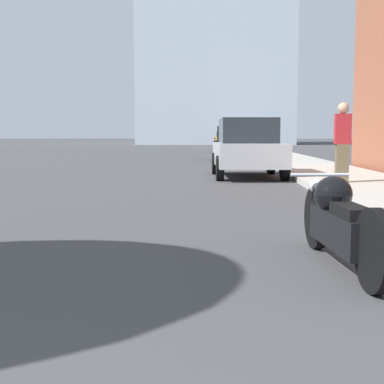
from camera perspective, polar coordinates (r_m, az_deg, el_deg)
The scene contains 8 objects.
sidewalk at distance 40.21m, azimuth 7.66°, elevation 4.36°, with size 2.72×240.00×0.15m.
motorcycle at distance 5.22m, azimuth 15.41°, elevation -3.06°, with size 0.62×2.35×0.84m.
parked_car_silver at distance 15.82m, azimuth 5.95°, elevation 4.69°, with size 2.14×4.07×1.73m.
parked_car_black at distance 26.91m, azimuth 4.31°, elevation 5.21°, with size 1.92×4.06×1.68m.
parked_car_blue at distance 38.65m, azimuth 4.12°, elevation 5.42°, with size 2.07×4.30×1.62m.
parked_car_yellow at distance 51.57m, azimuth 3.66°, elevation 5.65°, with size 2.12×4.51×1.73m.
parked_car_red at distance 62.91m, azimuth 3.42°, elevation 5.69°, with size 2.19×4.38×1.68m.
pedestrian at distance 12.81m, azimuth 15.75°, elevation 5.28°, with size 0.36×0.26×1.83m.
Camera 1 is at (1.74, -0.05, 1.23)m, focal length 50.00 mm.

